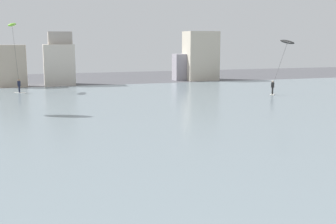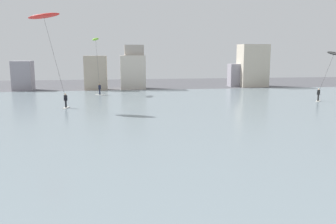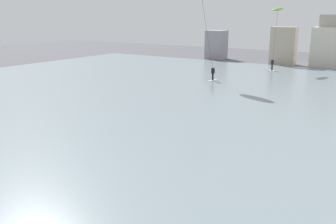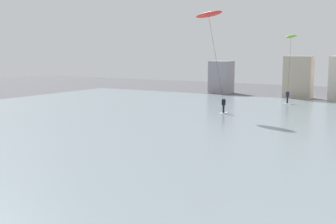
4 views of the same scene
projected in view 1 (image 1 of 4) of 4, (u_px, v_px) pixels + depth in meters
name	position (u px, v px, depth m)	size (l,w,h in m)	color
water_bay	(123.00, 119.00, 34.47)	(84.00, 52.00, 0.10)	gray
far_shore_buildings	(104.00, 61.00, 62.42)	(44.01, 4.74, 7.65)	gray
kitesurfer_lime	(13.00, 33.00, 51.26)	(1.83, 4.13, 8.42)	silver
kitesurfer_black	(285.00, 48.00, 48.42)	(2.56, 2.62, 6.39)	silver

